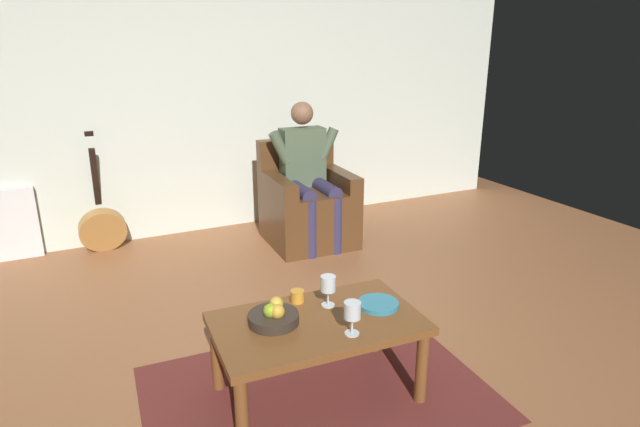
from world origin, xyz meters
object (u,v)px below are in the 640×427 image
person_seated (308,171)px  coffee_table (317,331)px  decorative_dish (378,304)px  fruit_bowl (274,316)px  guitar (102,226)px  candle_jar (297,296)px  armchair (307,207)px  wine_glass_near (352,312)px  wine_glass_far (328,286)px

person_seated → coffee_table: (0.85, 1.97, -0.28)m
person_seated → coffee_table: size_ratio=1.18×
person_seated → decorative_dish: 2.06m
person_seated → decorative_dish: bearing=77.9°
coffee_table → fruit_bowl: fruit_bowl is taller
guitar → candle_jar: bearing=109.1°
person_seated → decorative_dish: person_seated is taller
candle_jar → guitar: bearing=-70.9°
armchair → fruit_bowl: armchair is taller
decorative_dish → candle_jar: candle_jar is taller
guitar → wine_glass_near: size_ratio=6.20×
armchair → coffee_table: size_ratio=0.85×
candle_jar → wine_glass_near: bearing=104.4°
guitar → fruit_bowl: (-0.61, 2.47, 0.24)m
guitar → decorative_dish: guitar is taller
coffee_table → decorative_dish: 0.35m
person_seated → fruit_bowl: 2.18m
person_seated → wine_glass_far: person_seated is taller
wine_glass_near → fruit_bowl: (0.29, -0.25, -0.08)m
wine_glass_far → coffee_table: bearing=44.5°
person_seated → fruit_bowl: person_seated is taller
armchair → wine_glass_far: 2.04m
guitar → fruit_bowl: bearing=104.0°
decorative_dish → candle_jar: size_ratio=2.91×
armchair → decorative_dish: armchair is taller
person_seated → coffee_table: 2.17m
wine_glass_near → wine_glass_far: 0.30m
wine_glass_near → decorative_dish: size_ratio=0.78×
coffee_table → candle_jar: (0.01, -0.22, 0.09)m
wine_glass_near → candle_jar: size_ratio=2.27×
armchair → fruit_bowl: size_ratio=3.60×
armchair → candle_jar: size_ratio=12.27×
coffee_table → candle_jar: size_ratio=14.37×
coffee_table → wine_glass_far: bearing=-135.5°
fruit_bowl → decorative_dish: bearing=172.0°
wine_glass_near → person_seated: bearing=-109.3°
guitar → fruit_bowl: 2.56m
person_seated → armchair: bearing=-90.0°
armchair → decorative_dish: bearing=78.1°
decorative_dish → wine_glass_near: bearing=35.1°
person_seated → coffee_table: person_seated is taller
armchair → wine_glass_near: armchair is taller
wine_glass_near → fruit_bowl: wine_glass_near is taller
armchair → wine_glass_far: (0.74, 1.89, 0.22)m
coffee_table → candle_jar: bearing=-86.6°
candle_jar → coffee_table: bearing=93.4°
guitar → person_seated: bearing=161.3°
armchair → guitar: guitar is taller
coffee_table → guitar: bearing=-72.2°
fruit_bowl → candle_jar: 0.24m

